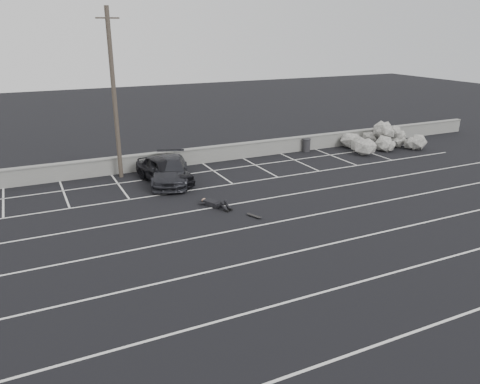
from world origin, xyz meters
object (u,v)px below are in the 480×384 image
trash_bin (306,145)px  person (211,201)px  skateboard (254,216)px  utility_pole (114,95)px  car_right (170,170)px  car_left (164,170)px  riprap_pile (384,142)px

trash_bin → person: bearing=-145.3°
skateboard → utility_pole: bearing=94.1°
person → car_right: bearing=76.1°
car_right → car_left: bearing=178.0°
car_left → trash_bin: size_ratio=4.72×
car_left → riprap_pile: 17.25m
utility_pole → skateboard: bearing=-64.8°
skateboard → person: bearing=96.8°
car_left → car_right: 0.33m
trash_bin → riprap_pile: size_ratio=0.15×
car_left → skateboard: 7.42m
car_left → trash_bin: bearing=0.6°
person → trash_bin: bearing=12.1°
car_right → trash_bin: car_right is taller
trash_bin → riprap_pile: bearing=-16.9°
car_left → car_right: bearing=-33.1°
riprap_pile → trash_bin: bearing=163.1°
person → skateboard: person is taller
trash_bin → skateboard: (-9.22, -9.60, -0.42)m
car_left → riprap_pile: (17.23, 0.83, -0.24)m
car_right → trash_bin: bearing=32.7°
car_left → person: 4.81m
car_left → riprap_pile: size_ratio=0.72×
trash_bin → car_left: bearing=-167.4°
riprap_pile → skateboard: bearing=-152.3°
riprap_pile → person: 17.14m
trash_bin → person: 12.74m
utility_pole → trash_bin: bearing=1.7°
person → riprap_pile: bearing=-3.9°
utility_pole → person: utility_pole is taller
car_left → trash_bin: car_left is taller
person → utility_pole: bearing=91.6°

